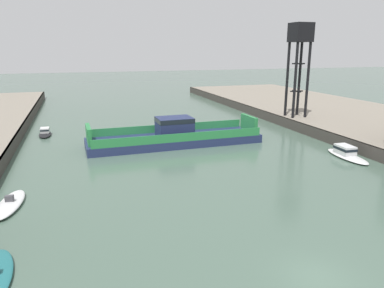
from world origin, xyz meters
TOP-DOWN VIEW (x-y plane):
  - ground_plane at (0.00, 0.00)m, footprint 400.00×400.00m
  - chain_ferry at (0.02, 31.83)m, footprint 23.84×6.86m
  - moored_boat_near_left at (18.21, 19.37)m, footprint 2.64×7.12m
  - moored_boat_mid_right at (-18.44, 16.10)m, footprint 2.57×6.33m
  - moored_boat_far_left at (-17.41, 42.89)m, footprint 1.79×4.94m
  - crane_tower at (22.84, 37.74)m, footprint 3.08×3.08m

SIDE VIEW (x-z plane):
  - ground_plane at x=0.00m, z-range 0.00..0.00m
  - moored_boat_mid_right at x=-18.44m, z-range -0.24..0.74m
  - moored_boat_far_left at x=-17.41m, z-range -0.15..0.99m
  - moored_boat_near_left at x=18.21m, z-range -0.18..1.25m
  - chain_ferry at x=0.02m, z-range -0.76..2.99m
  - crane_tower at x=22.84m, z-range 5.77..20.99m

